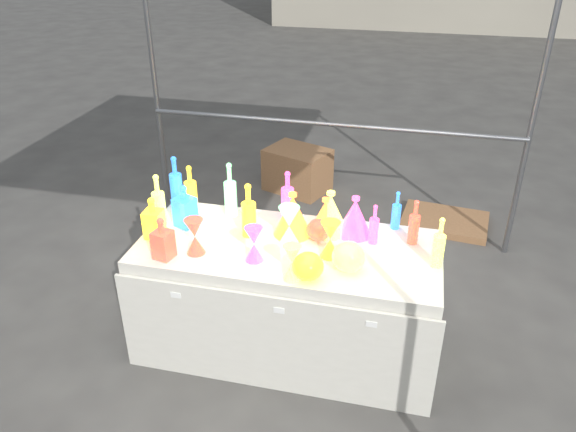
% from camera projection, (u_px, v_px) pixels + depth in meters
% --- Properties ---
extents(ground, '(80.00, 80.00, 0.00)m').
position_uv_depth(ground, '(288.00, 342.00, 3.70)').
color(ground, '#595753').
rests_on(ground, ground).
extents(display_table, '(1.84, 0.83, 0.75)m').
position_uv_depth(display_table, '(288.00, 297.00, 3.51)').
color(display_table, silver).
rests_on(display_table, ground).
extents(cardboard_box_closed, '(0.71, 0.61, 0.43)m').
position_uv_depth(cardboard_box_closed, '(297.00, 170.00, 5.62)').
color(cardboard_box_closed, '#996A45').
rests_on(cardboard_box_closed, ground).
extents(cardboard_box_flat, '(0.81, 0.62, 0.06)m').
position_uv_depth(cardboard_box_flat, '(445.00, 221.00, 5.07)').
color(cardboard_box_flat, '#996A45').
rests_on(cardboard_box_flat, ground).
extents(bottle_0, '(0.09, 0.09, 0.31)m').
position_uv_depth(bottle_0, '(190.00, 188.00, 3.67)').
color(bottle_0, red).
rests_on(bottle_0, display_table).
extents(bottle_1, '(0.09, 0.09, 0.35)m').
position_uv_depth(bottle_1, '(176.00, 181.00, 3.73)').
color(bottle_1, '#198A3F').
rests_on(bottle_1, display_table).
extents(bottle_3, '(0.10, 0.10, 0.32)m').
position_uv_depth(bottle_3, '(288.00, 194.00, 3.58)').
color(bottle_3, blue).
rests_on(bottle_3, display_table).
extents(bottle_4, '(0.09, 0.09, 0.34)m').
position_uv_depth(bottle_4, '(158.00, 199.00, 3.50)').
color(bottle_4, '#166C8D').
rests_on(bottle_4, display_table).
extents(bottle_5, '(0.09, 0.09, 0.37)m').
position_uv_depth(bottle_5, '(230.00, 190.00, 3.58)').
color(bottle_5, '#D62AA6').
rests_on(bottle_5, display_table).
extents(bottle_6, '(0.12, 0.12, 0.35)m').
position_uv_depth(bottle_6, '(249.00, 210.00, 3.37)').
color(bottle_6, red).
rests_on(bottle_6, display_table).
extents(decanter_0, '(0.11, 0.11, 0.27)m').
position_uv_depth(decanter_0, '(153.00, 217.00, 3.37)').
color(decanter_0, red).
rests_on(decanter_0, display_table).
extents(decanter_1, '(0.12, 0.12, 0.26)m').
position_uv_depth(decanter_1, '(162.00, 238.00, 3.17)').
color(decanter_1, orange).
rests_on(decanter_1, display_table).
extents(decanter_2, '(0.15, 0.15, 0.28)m').
position_uv_depth(decanter_2, '(185.00, 206.00, 3.49)').
color(decanter_2, '#198A3F').
rests_on(decanter_2, display_table).
extents(hourglass_0, '(0.14, 0.14, 0.22)m').
position_uv_depth(hourglass_0, '(195.00, 236.00, 3.22)').
color(hourglass_0, orange).
rests_on(hourglass_0, display_table).
extents(hourglass_1, '(0.14, 0.14, 0.21)m').
position_uv_depth(hourglass_1, '(254.00, 244.00, 3.15)').
color(hourglass_1, blue).
rests_on(hourglass_1, display_table).
extents(hourglass_2, '(0.13, 0.13, 0.20)m').
position_uv_depth(hourglass_2, '(292.00, 262.00, 3.00)').
color(hourglass_2, '#166C8D').
rests_on(hourglass_2, display_table).
extents(hourglass_3, '(0.15, 0.15, 0.25)m').
position_uv_depth(hourglass_3, '(289.00, 226.00, 3.29)').
color(hourglass_3, '#D62AA6').
rests_on(hourglass_3, display_table).
extents(hourglass_4, '(0.14, 0.14, 0.22)m').
position_uv_depth(hourglass_4, '(330.00, 239.00, 3.18)').
color(hourglass_4, red).
rests_on(hourglass_4, display_table).
extents(globe_0, '(0.20, 0.20, 0.14)m').
position_uv_depth(globe_0, '(308.00, 268.00, 3.01)').
color(globe_0, red).
rests_on(globe_0, display_table).
extents(globe_1, '(0.23, 0.23, 0.15)m').
position_uv_depth(globe_1, '(349.00, 258.00, 3.08)').
color(globe_1, '#166C8D').
rests_on(globe_1, display_table).
extents(globe_2, '(0.17, 0.17, 0.12)m').
position_uv_depth(globe_2, '(319.00, 231.00, 3.37)').
color(globe_2, orange).
rests_on(globe_2, display_table).
extents(lampshade_0, '(0.23, 0.23, 0.24)m').
position_uv_depth(lampshade_0, '(325.00, 216.00, 3.42)').
color(lampshade_0, yellow).
rests_on(lampshade_0, display_table).
extents(lampshade_1, '(0.31, 0.31, 0.28)m').
position_uv_depth(lampshade_1, '(293.00, 214.00, 3.40)').
color(lampshade_1, yellow).
rests_on(lampshade_1, display_table).
extents(lampshade_2, '(0.26, 0.26, 0.26)m').
position_uv_depth(lampshade_2, '(355.00, 216.00, 3.39)').
color(lampshade_2, blue).
rests_on(lampshade_2, display_table).
extents(lampshade_3, '(0.30, 0.30, 0.27)m').
position_uv_depth(lampshade_3, '(330.00, 212.00, 3.42)').
color(lampshade_3, '#166C8D').
rests_on(lampshade_3, display_table).
extents(bottle_8, '(0.08, 0.08, 0.25)m').
position_uv_depth(bottle_8, '(397.00, 210.00, 3.46)').
color(bottle_8, '#198A3F').
rests_on(bottle_8, display_table).
extents(bottle_9, '(0.08, 0.08, 0.29)m').
position_uv_depth(bottle_9, '(414.00, 222.00, 3.30)').
color(bottle_9, orange).
rests_on(bottle_9, display_table).
extents(bottle_10, '(0.07, 0.07, 0.26)m').
position_uv_depth(bottle_10, '(374.00, 224.00, 3.31)').
color(bottle_10, blue).
rests_on(bottle_10, display_table).
extents(bottle_11, '(0.08, 0.08, 0.31)m').
position_uv_depth(bottle_11, '(439.00, 242.00, 3.08)').
color(bottle_11, '#166C8D').
rests_on(bottle_11, display_table).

